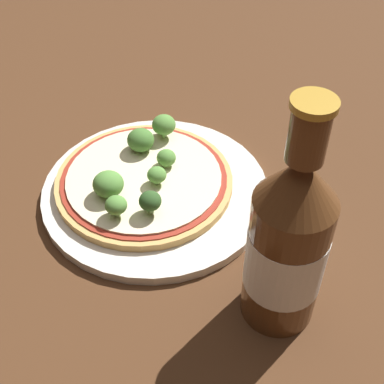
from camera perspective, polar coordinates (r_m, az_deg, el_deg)
The scene contains 11 objects.
ground_plane at distance 0.65m, azimuth -2.42°, elevation -0.66°, with size 3.00×3.00×0.00m, color #4C2D19.
plate at distance 0.65m, azimuth -3.91°, elevation 0.10°, with size 0.27×0.27×0.01m.
pizza at distance 0.65m, azimuth -4.97°, elevation 1.50°, with size 0.21×0.21×0.01m.
broccoli_floret_0 at distance 0.64m, azimuth -2.76°, elevation 3.65°, with size 0.02×0.02×0.02m.
broccoli_floret_1 at distance 0.69m, azimuth -3.02°, elevation 7.16°, with size 0.03×0.03×0.03m.
broccoli_floret_2 at distance 0.61m, azimuth -8.92°, elevation 0.83°, with size 0.04×0.04×0.03m.
broccoli_floret_3 at distance 0.67m, azimuth -5.50°, elevation 5.55°, with size 0.03×0.03×0.03m.
broccoli_floret_4 at distance 0.59m, azimuth -8.10°, elevation -1.42°, with size 0.02×0.02×0.03m.
broccoli_floret_5 at distance 0.62m, azimuth -3.78°, elevation 1.81°, with size 0.02×0.02×0.02m.
broccoli_floret_6 at distance 0.58m, azimuth -4.70°, elevation -0.93°, with size 0.02×0.02×0.03m.
beer_bottle at distance 0.48m, azimuth 10.18°, elevation -5.46°, with size 0.07×0.07×0.25m.
Camera 1 is at (0.19, -0.42, 0.45)m, focal length 50.00 mm.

